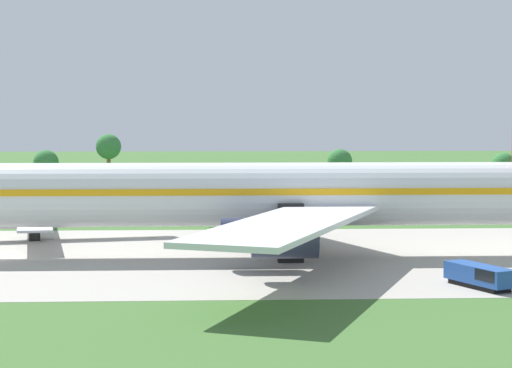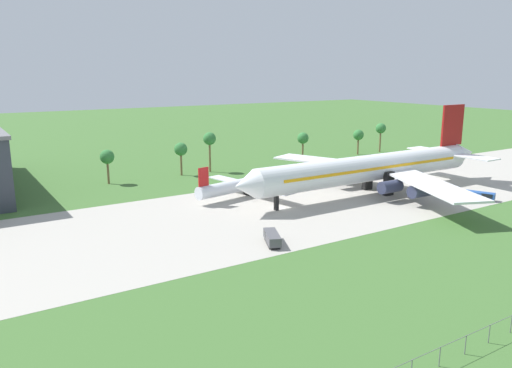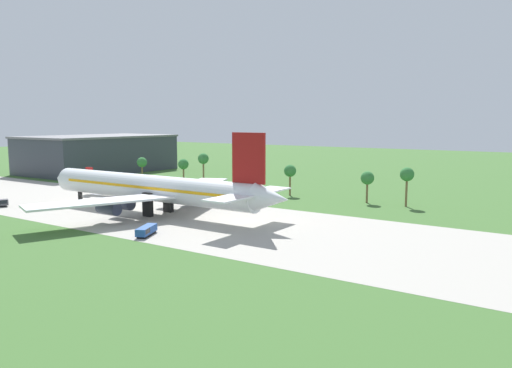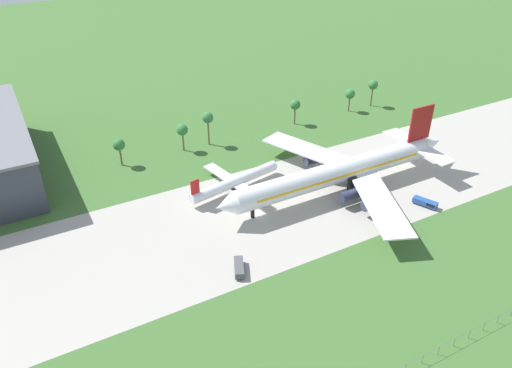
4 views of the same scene
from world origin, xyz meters
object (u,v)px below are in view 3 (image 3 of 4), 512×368
at_px(terminal_building, 99,154).
at_px(fuel_truck, 146,231).
at_px(jet_airliner, 154,188).
at_px(regional_aircraft, 125,188).

bearing_deg(terminal_building, fuel_truck, -35.03).
height_order(fuel_truck, terminal_building, terminal_building).
distance_m(jet_airliner, fuel_truck, 23.79).
distance_m(regional_aircraft, terminal_building, 78.45).
xyz_separation_m(jet_airliner, regional_aircraft, (-25.90, 14.06, -3.37)).
xyz_separation_m(fuel_truck, terminal_building, (-106.55, 74.70, 6.82)).
bearing_deg(jet_airliner, regional_aircraft, 151.50).
bearing_deg(fuel_truck, regional_aircraft, 142.62).
xyz_separation_m(regional_aircraft, fuel_truck, (41.25, -31.52, -1.70)).
relative_size(fuel_truck, terminal_building, 0.11).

